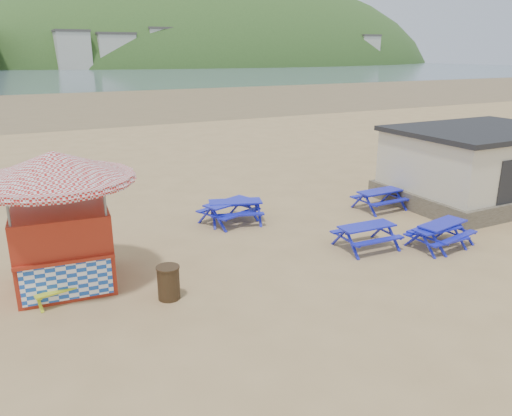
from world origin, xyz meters
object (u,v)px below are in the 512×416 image
amenity_block (479,165)px  picnic_table_yellow (61,283)px  picnic_table_blue_b (235,211)px  litter_bin (169,282)px  ice_cream_kiosk (58,203)px  picnic_table_blue_a (228,212)px

amenity_block → picnic_table_yellow: bearing=-176.0°
picnic_table_blue_b → amenity_block: amenity_block is taller
picnic_table_blue_b → litter_bin: (-4.17, -4.82, 0.05)m
picnic_table_blue_b → ice_cream_kiosk: (-6.43, -2.67, 1.96)m
picnic_table_blue_a → picnic_table_blue_b: size_ratio=0.99×
picnic_table_blue_a → picnic_table_yellow: (-6.39, -3.40, -0.06)m
picnic_table_blue_a → picnic_table_blue_b: picnic_table_blue_b is taller
picnic_table_blue_b → picnic_table_yellow: (-6.65, -3.33, -0.07)m
picnic_table_yellow → amenity_block: amenity_block is taller
picnic_table_blue_a → ice_cream_kiosk: (-6.17, -2.74, 1.97)m
picnic_table_blue_b → ice_cream_kiosk: bearing=-139.5°
litter_bin → amenity_block: amenity_block is taller
picnic_table_yellow → ice_cream_kiosk: bearing=59.9°
picnic_table_blue_a → ice_cream_kiosk: bearing=-175.5°
picnic_table_blue_b → picnic_table_yellow: 7.44m
picnic_table_yellow → ice_cream_kiosk: ice_cream_kiosk is taller
picnic_table_blue_a → litter_bin: (-3.91, -4.89, 0.06)m
ice_cream_kiosk → picnic_table_blue_a: bearing=29.2°
picnic_table_blue_a → ice_cream_kiosk: 7.04m
picnic_table_yellow → litter_bin: litter_bin is taller
ice_cream_kiosk → amenity_block: 17.02m
picnic_table_blue_a → picnic_table_yellow: 7.24m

